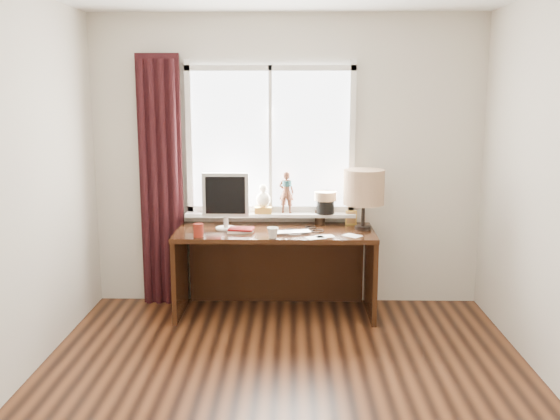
{
  "coord_description": "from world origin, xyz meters",
  "views": [
    {
      "loc": [
        0.05,
        -3.59,
        1.92
      ],
      "look_at": [
        -0.05,
        1.25,
        1.0
      ],
      "focal_mm": 40.0,
      "sensor_mm": 36.0,
      "label": 1
    }
  ],
  "objects_px": {
    "mug": "(273,232)",
    "monitor": "(226,198)",
    "laptop": "(293,232)",
    "table_lamp": "(364,188)",
    "desk": "(275,255)",
    "red_cup": "(198,230)"
  },
  "relations": [
    {
      "from": "mug",
      "to": "red_cup",
      "type": "bearing_deg",
      "value": 176.58
    },
    {
      "from": "desk",
      "to": "table_lamp",
      "type": "bearing_deg",
      "value": -3.41
    },
    {
      "from": "laptop",
      "to": "table_lamp",
      "type": "xyz_separation_m",
      "value": [
        0.6,
        0.18,
        0.35
      ]
    },
    {
      "from": "table_lamp",
      "to": "mug",
      "type": "bearing_deg",
      "value": -155.98
    },
    {
      "from": "laptop",
      "to": "monitor",
      "type": "xyz_separation_m",
      "value": [
        -0.58,
        0.16,
        0.27
      ]
    },
    {
      "from": "desk",
      "to": "mug",
      "type": "bearing_deg",
      "value": -91.65
    },
    {
      "from": "mug",
      "to": "red_cup",
      "type": "relative_size",
      "value": 0.87
    },
    {
      "from": "mug",
      "to": "red_cup",
      "type": "height_order",
      "value": "red_cup"
    },
    {
      "from": "mug",
      "to": "monitor",
      "type": "bearing_deg",
      "value": 141.61
    },
    {
      "from": "red_cup",
      "to": "desk",
      "type": "bearing_deg",
      "value": 29.45
    },
    {
      "from": "monitor",
      "to": "mug",
      "type": "bearing_deg",
      "value": -38.39
    },
    {
      "from": "monitor",
      "to": "laptop",
      "type": "bearing_deg",
      "value": -15.89
    },
    {
      "from": "laptop",
      "to": "desk",
      "type": "bearing_deg",
      "value": 112.57
    },
    {
      "from": "red_cup",
      "to": "desk",
      "type": "relative_size",
      "value": 0.06
    },
    {
      "from": "laptop",
      "to": "red_cup",
      "type": "bearing_deg",
      "value": 177.58
    },
    {
      "from": "mug",
      "to": "table_lamp",
      "type": "distance_m",
      "value": 0.9
    },
    {
      "from": "mug",
      "to": "desk",
      "type": "height_order",
      "value": "mug"
    },
    {
      "from": "desk",
      "to": "monitor",
      "type": "xyz_separation_m",
      "value": [
        -0.43,
        -0.06,
        0.52
      ]
    },
    {
      "from": "desk",
      "to": "monitor",
      "type": "bearing_deg",
      "value": -172.18
    },
    {
      "from": "desk",
      "to": "table_lamp",
      "type": "xyz_separation_m",
      "value": [
        0.76,
        -0.05,
        0.61
      ]
    },
    {
      "from": "mug",
      "to": "table_lamp",
      "type": "xyz_separation_m",
      "value": [
        0.77,
        0.34,
        0.32
      ]
    },
    {
      "from": "laptop",
      "to": "table_lamp",
      "type": "height_order",
      "value": "table_lamp"
    }
  ]
}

